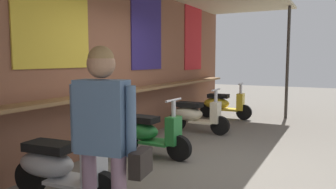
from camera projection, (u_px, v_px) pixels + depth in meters
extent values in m
plane|color=#605B54|center=(210.00, 165.00, 4.94)|extent=(31.58, 31.58, 0.00)
cube|color=brown|center=(100.00, 57.00, 5.70)|extent=(11.28, 0.25, 3.25)
cube|color=brown|center=(115.00, 93.00, 5.62)|extent=(10.15, 0.36, 0.05)
cube|color=gold|center=(54.00, 16.00, 4.55)|extent=(1.38, 0.02, 1.44)
cube|color=navy|center=(147.00, 29.00, 6.76)|extent=(1.17, 0.02, 1.67)
cube|color=#B22328|center=(193.00, 38.00, 8.91)|extent=(1.11, 0.02, 1.70)
cylinder|color=#332D28|center=(288.00, 62.00, 8.77)|extent=(0.08, 0.08, 3.01)
ellipsoid|color=#B2B5BA|center=(47.00, 163.00, 3.74)|extent=(0.43, 0.73, 0.30)
cube|color=black|center=(49.00, 147.00, 3.70)|extent=(0.34, 0.57, 0.10)
cube|color=#B2B5BA|center=(72.00, 181.00, 3.62)|extent=(0.42, 0.53, 0.04)
cube|color=#B2B5BA|center=(94.00, 164.00, 3.49)|extent=(0.29, 0.18, 0.44)
cylinder|color=#B7B7BC|center=(94.00, 152.00, 3.47)|extent=(0.07, 0.07, 0.70)
cylinder|color=#B7B7BC|center=(93.00, 120.00, 3.43)|extent=(0.46, 0.07, 0.04)
cylinder|color=black|center=(31.00, 177.00, 3.86)|extent=(0.13, 0.41, 0.40)
ellipsoid|color=#237533|center=(139.00, 131.00, 5.48)|extent=(0.41, 0.71, 0.30)
cube|color=black|center=(142.00, 119.00, 5.43)|extent=(0.32, 0.56, 0.10)
cube|color=#237533|center=(157.00, 142.00, 5.32)|extent=(0.40, 0.51, 0.04)
cube|color=#237533|center=(173.00, 131.00, 5.15)|extent=(0.29, 0.17, 0.44)
cylinder|color=#B7B7BC|center=(174.00, 122.00, 5.14)|extent=(0.07, 0.07, 0.70)
cylinder|color=#B7B7BC|center=(174.00, 100.00, 5.10)|extent=(0.46, 0.05, 0.04)
cylinder|color=black|center=(179.00, 148.00, 5.13)|extent=(0.12, 0.40, 0.40)
cylinder|color=black|center=(127.00, 141.00, 5.62)|extent=(0.12, 0.40, 0.40)
ellipsoid|color=beige|center=(187.00, 114.00, 7.21)|extent=(0.38, 0.70, 0.30)
cube|color=black|center=(189.00, 105.00, 7.17)|extent=(0.30, 0.55, 0.10)
cube|color=beige|center=(202.00, 122.00, 7.07)|extent=(0.38, 0.50, 0.04)
cube|color=beige|center=(216.00, 113.00, 6.91)|extent=(0.28, 0.16, 0.44)
cylinder|color=#B7B7BC|center=(216.00, 106.00, 6.89)|extent=(0.07, 0.07, 0.70)
cylinder|color=#B7B7BC|center=(216.00, 90.00, 6.86)|extent=(0.46, 0.04, 0.04)
cylinder|color=black|center=(220.00, 126.00, 6.89)|extent=(0.10, 0.40, 0.40)
cylinder|color=black|center=(177.00, 122.00, 7.35)|extent=(0.10, 0.40, 0.40)
ellipsoid|color=gold|center=(216.00, 103.00, 8.93)|extent=(0.41, 0.72, 0.30)
cube|color=black|center=(218.00, 96.00, 8.89)|extent=(0.32, 0.56, 0.10)
cube|color=gold|center=(229.00, 109.00, 8.80)|extent=(0.40, 0.52, 0.04)
cube|color=gold|center=(240.00, 102.00, 8.65)|extent=(0.29, 0.17, 0.44)
cylinder|color=#B7B7BC|center=(241.00, 97.00, 8.63)|extent=(0.07, 0.07, 0.70)
cylinder|color=#B7B7BC|center=(241.00, 84.00, 8.60)|extent=(0.46, 0.06, 0.04)
cylinder|color=black|center=(244.00, 112.00, 8.63)|extent=(0.12, 0.40, 0.40)
cylinder|color=black|center=(208.00, 110.00, 9.05)|extent=(0.12, 0.40, 0.40)
cube|color=slate|center=(102.00, 117.00, 2.61)|extent=(0.27, 0.44, 0.59)
sphere|color=#A37556|center=(101.00, 64.00, 2.57)|extent=(0.22, 0.22, 0.22)
sphere|color=olive|center=(101.00, 59.00, 2.56)|extent=(0.21, 0.21, 0.21)
cylinder|color=slate|center=(75.00, 118.00, 2.69)|extent=(0.08, 0.08, 0.55)
cylinder|color=slate|center=(131.00, 121.00, 2.54)|extent=(0.08, 0.08, 0.55)
cube|color=black|center=(141.00, 163.00, 2.57)|extent=(0.27, 0.14, 0.20)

